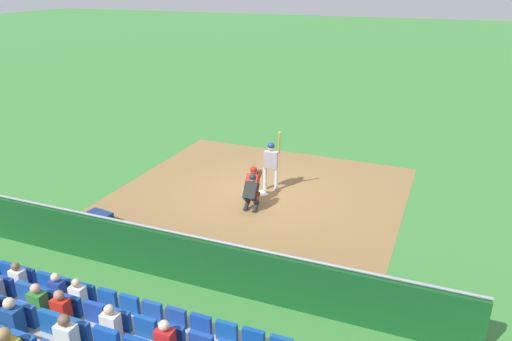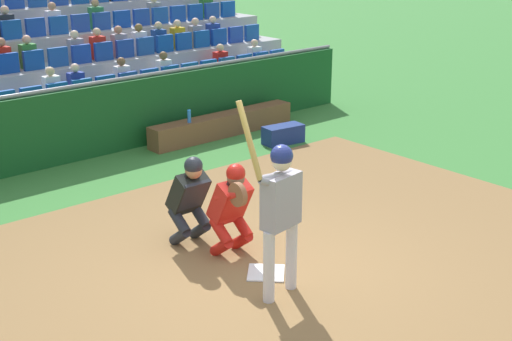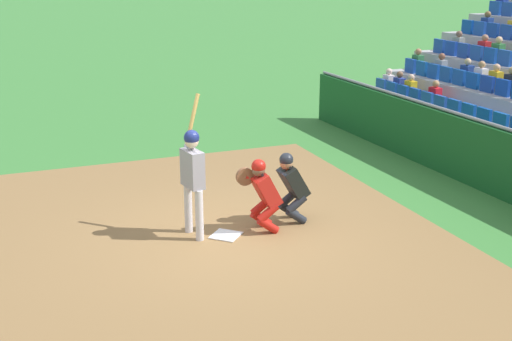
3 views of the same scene
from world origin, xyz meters
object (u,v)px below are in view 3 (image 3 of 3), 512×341
Objects in this scene: home_plate_marker at (226,235)px; catcher_crouching at (262,190)px; batter_at_plate at (193,171)px; home_plate_umpire at (291,184)px.

home_plate_marker is 0.95m from catcher_crouching.
batter_at_plate is 1.21m from catcher_crouching.
home_plate_umpire is (0.18, -1.27, 0.67)m from home_plate_marker.
catcher_crouching is at bearing 107.32° from home_plate_umpire.
home_plate_marker is at bearing 98.22° from home_plate_umpire.
catcher_crouching reaches higher than home_plate_umpire.
home_plate_marker is 0.19× the size of batter_at_plate.
batter_at_plate is at bearing 88.54° from home_plate_umpire.
home_plate_umpire reaches higher than home_plate_marker.
home_plate_umpire is (0.19, -0.62, -0.02)m from catcher_crouching.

